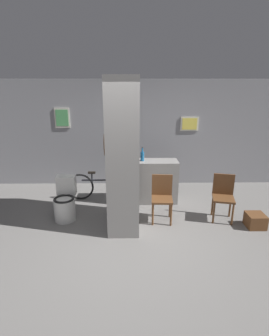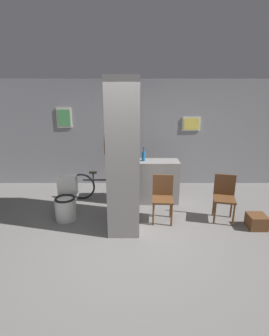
{
  "view_description": "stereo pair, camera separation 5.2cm",
  "coord_description": "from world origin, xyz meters",
  "px_view_note": "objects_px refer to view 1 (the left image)",
  "views": [
    {
      "loc": [
        0.06,
        -3.83,
        2.46
      ],
      "look_at": [
        0.13,
        0.91,
        0.95
      ],
      "focal_mm": 28.0,
      "sensor_mm": 36.0,
      "label": 1
    },
    {
      "loc": [
        0.11,
        -3.83,
        2.46
      ],
      "look_at": [
        0.13,
        0.91,
        0.95
      ],
      "focal_mm": 28.0,
      "sensor_mm": 36.0,
      "label": 2
    }
  ],
  "objects_px": {
    "toilet": "(65,202)",
    "chair_near_pillar": "(162,196)",
    "chair_by_doorway": "(223,195)",
    "bicycle": "(105,186)",
    "bottle_tall": "(142,156)"
  },
  "relations": [
    {
      "from": "toilet",
      "to": "chair_near_pillar",
      "type": "distance_m",
      "value": 1.84
    },
    {
      "from": "chair_near_pillar",
      "to": "bottle_tall",
      "type": "distance_m",
      "value": 1.05
    },
    {
      "from": "bicycle",
      "to": "bottle_tall",
      "type": "distance_m",
      "value": 1.1
    },
    {
      "from": "chair_by_doorway",
      "to": "bottle_tall",
      "type": "xyz_separation_m",
      "value": [
        -1.49,
        0.8,
        0.55
      ]
    },
    {
      "from": "toilet",
      "to": "chair_near_pillar",
      "type": "height_order",
      "value": "chair_near_pillar"
    },
    {
      "from": "chair_by_doorway",
      "to": "toilet",
      "type": "bearing_deg",
      "value": -168.24
    },
    {
      "from": "toilet",
      "to": "bicycle",
      "type": "relative_size",
      "value": 0.47
    },
    {
      "from": "bottle_tall",
      "to": "bicycle",
      "type": "bearing_deg",
      "value": 172.36
    },
    {
      "from": "chair_near_pillar",
      "to": "chair_by_doorway",
      "type": "xyz_separation_m",
      "value": [
        1.16,
        0.02,
        0.0
      ]
    },
    {
      "from": "toilet",
      "to": "bicycle",
      "type": "height_order",
      "value": "toilet"
    },
    {
      "from": "chair_by_doorway",
      "to": "bicycle",
      "type": "height_order",
      "value": "chair_by_doorway"
    },
    {
      "from": "toilet",
      "to": "bottle_tall",
      "type": "height_order",
      "value": "bottle_tall"
    },
    {
      "from": "bicycle",
      "to": "toilet",
      "type": "bearing_deg",
      "value": -127.57
    },
    {
      "from": "bicycle",
      "to": "chair_by_doorway",
      "type": "bearing_deg",
      "value": -21.55
    },
    {
      "from": "toilet",
      "to": "bottle_tall",
      "type": "xyz_separation_m",
      "value": [
        1.49,
        0.76,
        0.7
      ]
    }
  ]
}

